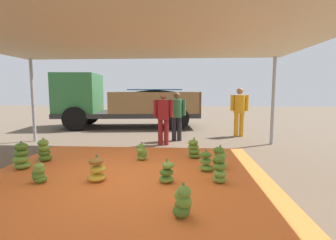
{
  "coord_description": "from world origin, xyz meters",
  "views": [
    {
      "loc": [
        1.12,
        -4.63,
        1.64
      ],
      "look_at": [
        0.67,
        2.09,
        0.87
      ],
      "focal_mm": 27.14,
      "sensor_mm": 36.0,
      "label": 1
    }
  ],
  "objects": [
    {
      "name": "banana_bunch_5",
      "position": [
        1.1,
        -1.47,
        0.21
      ],
      "size": [
        0.32,
        0.34,
        0.46
      ],
      "color": "#477523",
      "rests_on": "tarp_orange"
    },
    {
      "name": "worker_1",
      "position": [
        0.47,
        2.99,
        0.94
      ],
      "size": [
        0.59,
        0.36,
        1.61
      ],
      "color": "maroon",
      "rests_on": "ground"
    },
    {
      "name": "banana_bunch_3",
      "position": [
        1.56,
        0.47,
        0.2
      ],
      "size": [
        0.38,
        0.38,
        0.47
      ],
      "color": "#60932D",
      "rests_on": "tarp_orange"
    },
    {
      "name": "banana_bunch_9",
      "position": [
        1.35,
        1.47,
        0.22
      ],
      "size": [
        0.36,
        0.37,
        0.51
      ],
      "color": "#518428",
      "rests_on": "tarp_orange"
    },
    {
      "name": "banana_bunch_10",
      "position": [
        -2.29,
        0.35,
        0.27
      ],
      "size": [
        0.4,
        0.42,
        0.6
      ],
      "color": "#6B9E38",
      "rests_on": "tarp_orange"
    },
    {
      "name": "worker_2",
      "position": [
        0.86,
        3.68,
        0.94
      ],
      "size": [
        0.59,
        0.36,
        1.61
      ],
      "color": "#26262D",
      "rests_on": "ground"
    },
    {
      "name": "banana_bunch_8",
      "position": [
        1.86,
        0.65,
        0.23
      ],
      "size": [
        0.37,
        0.39,
        0.51
      ],
      "color": "#75A83D",
      "rests_on": "tarp_orange"
    },
    {
      "name": "banana_bunch_7",
      "position": [
        1.74,
        -0.2,
        0.24
      ],
      "size": [
        0.35,
        0.38,
        0.54
      ],
      "color": "#6B9E38",
      "rests_on": "tarp_orange"
    },
    {
      "name": "banana_bunch_2",
      "position": [
        -0.47,
        -0.25,
        0.21
      ],
      "size": [
        0.43,
        0.42,
        0.49
      ],
      "color": "gold",
      "rests_on": "tarp_orange"
    },
    {
      "name": "worker_0",
      "position": [
        3.08,
        4.65,
        1.03
      ],
      "size": [
        0.64,
        0.39,
        1.76
      ],
      "color": "orange",
      "rests_on": "ground"
    },
    {
      "name": "banana_bunch_12",
      "position": [
        0.8,
        -0.25,
        0.19
      ],
      "size": [
        0.35,
        0.34,
        0.44
      ],
      "color": "#6B9E38",
      "rests_on": "tarp_orange"
    },
    {
      "name": "cargo_truck_main",
      "position": [
        -1.71,
        6.76,
        1.18
      ],
      "size": [
        6.44,
        2.96,
        2.4
      ],
      "color": "#2D2D2D",
      "rests_on": "ground"
    },
    {
      "name": "tent_canopy",
      "position": [
        -0.01,
        -0.09,
        2.64
      ],
      "size": [
        8.0,
        7.0,
        2.72
      ],
      "color": "#9EA0A5",
      "rests_on": "ground"
    },
    {
      "name": "tarp_orange",
      "position": [
        0.0,
        0.0,
        0.01
      ],
      "size": [
        5.5,
        5.14,
        0.01
      ],
      "primitive_type": "cube",
      "color": "orange",
      "rests_on": "ground"
    },
    {
      "name": "ground_plane",
      "position": [
        0.0,
        3.0,
        0.0
      ],
      "size": [
        40.0,
        40.0,
        0.0
      ],
      "primitive_type": "plane",
      "color": "brown"
    },
    {
      "name": "banana_bunch_0",
      "position": [
        0.11,
        1.19,
        0.2
      ],
      "size": [
        0.34,
        0.36,
        0.44
      ],
      "color": "#75A83D",
      "rests_on": "tarp_orange"
    },
    {
      "name": "banana_bunch_6",
      "position": [
        -2.15,
        0.96,
        0.25
      ],
      "size": [
        0.42,
        0.41,
        0.56
      ],
      "color": "#477523",
      "rests_on": "tarp_orange"
    },
    {
      "name": "banana_bunch_4",
      "position": [
        -1.47,
        -0.4,
        0.18
      ],
      "size": [
        0.33,
        0.31,
        0.41
      ],
      "color": "#518428",
      "rests_on": "tarp_orange"
    }
  ]
}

